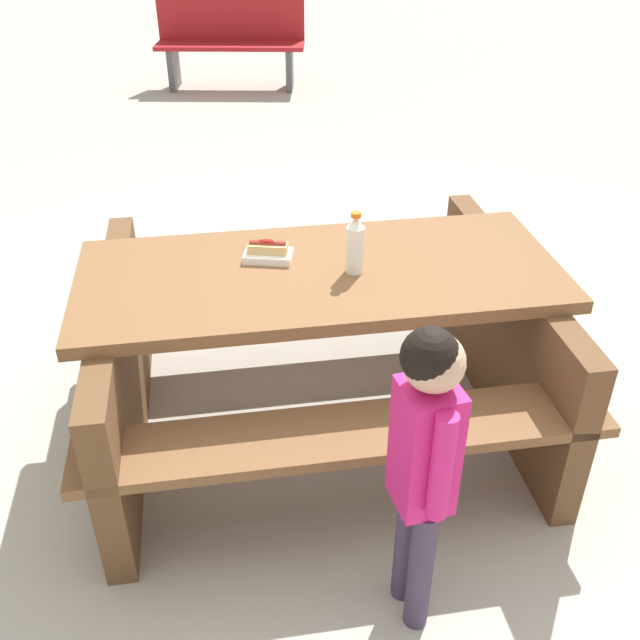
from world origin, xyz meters
TOP-DOWN VIEW (x-y plane):
  - ground_plane at (0.00, 0.00)m, footprint 30.00×30.00m
  - picnic_table at (0.00, 0.00)m, footprint 2.01×1.68m
  - soda_bottle at (-0.13, 0.02)m, footprint 0.07×0.07m
  - hotdog_tray at (0.20, -0.08)m, footprint 0.19×0.13m
  - child_in_coat at (-0.29, 0.89)m, footprint 0.19×0.26m
  - park_bench_near at (0.94, -5.36)m, footprint 1.50×0.42m

SIDE VIEW (x-z plane):
  - ground_plane at x=0.00m, z-range 0.00..0.00m
  - picnic_table at x=0.00m, z-range 0.07..0.82m
  - park_bench_near at x=0.94m, z-range 0.02..0.87m
  - child_in_coat at x=-0.29m, z-range 0.15..1.22m
  - hotdog_tray at x=0.20m, z-range 0.74..0.82m
  - soda_bottle at x=-0.13m, z-range 0.74..0.98m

